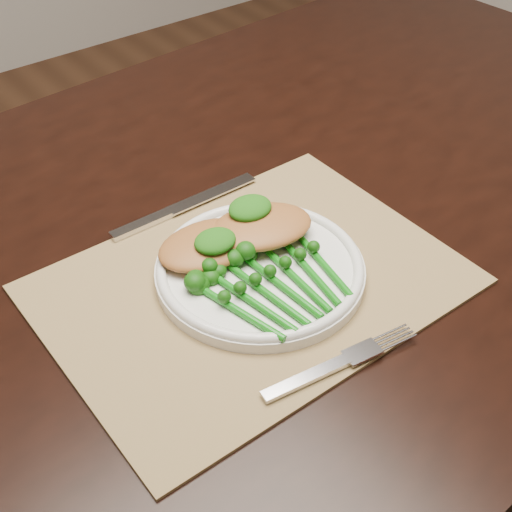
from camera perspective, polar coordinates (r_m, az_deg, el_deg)
floor at (r=1.52m, az=-7.14°, el=-18.87°), size 4.00×4.00×0.00m
dining_table at (r=1.18m, az=0.19°, el=-10.89°), size 1.66×1.01×0.75m
placemat at (r=0.80m, az=-0.37°, el=-2.26°), size 0.45×0.33×0.00m
dinner_plate at (r=0.80m, az=0.32°, el=-1.01°), size 0.24×0.24×0.02m
knife at (r=0.90m, az=-6.77°, el=3.57°), size 0.21×0.02×0.01m
fork at (r=0.73m, az=7.55°, el=-8.09°), size 0.18×0.04×0.01m
chicken_fillet_left at (r=0.81m, az=-3.82°, el=0.92°), size 0.13×0.10×0.02m
chicken_fillet_right at (r=0.83m, az=0.42°, el=2.37°), size 0.14×0.12×0.02m
pesto_dollop_left at (r=0.80m, az=-3.29°, el=1.21°), size 0.05×0.04×0.02m
pesto_dollop_right at (r=0.83m, az=-0.48°, el=3.86°), size 0.05×0.05×0.02m
broccolini_bundle at (r=0.77m, az=2.04°, el=-2.37°), size 0.15×0.17×0.04m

